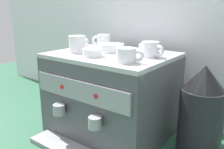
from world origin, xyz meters
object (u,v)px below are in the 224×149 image
ceramic_cup_2 (151,49)px  milk_pitcher (56,102)px  ceramic_cup_0 (103,40)px  ceramic_bowl_1 (148,48)px  ceramic_cup_3 (127,55)px  ceramic_bowl_2 (93,53)px  espresso_machine (111,94)px  ceramic_cup_1 (78,44)px  coffee_grinder (201,114)px  ceramic_bowl_0 (111,48)px

ceramic_cup_2 → milk_pitcher: size_ratio=1.01×
ceramic_cup_0 → ceramic_bowl_1: size_ratio=1.13×
milk_pitcher → ceramic_cup_0: bearing=29.2°
ceramic_cup_0 → ceramic_cup_3: bearing=-38.6°
ceramic_bowl_2 → ceramic_cup_3: bearing=-4.4°
espresso_machine → ceramic_cup_1: ceramic_cup_1 is taller
ceramic_cup_2 → ceramic_bowl_1: ceramic_cup_2 is taller
ceramic_cup_0 → milk_pitcher: 0.50m
ceramic_bowl_1 → coffee_grinder: 0.40m
ceramic_cup_0 → milk_pitcher: (-0.27, -0.15, -0.39)m
coffee_grinder → ceramic_cup_3: bearing=-144.9°
ceramic_bowl_2 → ceramic_cup_1: bearing=165.0°
ceramic_bowl_0 → ceramic_bowl_1: same height
ceramic_cup_1 → coffee_grinder: size_ratio=0.31×
ceramic_cup_3 → milk_pitcher: ceramic_cup_3 is taller
espresso_machine → milk_pitcher: 0.46m
milk_pitcher → ceramic_bowl_0: bearing=5.4°
espresso_machine → milk_pitcher: bearing=-179.6°
espresso_machine → ceramic_cup_0: bearing=139.4°
ceramic_cup_0 → coffee_grinder: bearing=-8.7°
ceramic_cup_0 → ceramic_cup_2: size_ratio=0.93×
ceramic_cup_0 → ceramic_cup_2: bearing=-17.2°
ceramic_bowl_0 → ceramic_bowl_1: 0.19m
ceramic_bowl_1 → milk_pitcher: size_ratio=0.83×
espresso_machine → coffee_grinder: size_ratio=1.41×
ceramic_cup_1 → espresso_machine: bearing=29.2°
ceramic_cup_2 → ceramic_cup_0: bearing=162.8°
ceramic_bowl_1 → ceramic_bowl_0: bearing=-146.3°
ceramic_cup_3 → ceramic_bowl_0: 0.26m
milk_pitcher → ceramic_cup_1: bearing=-15.1°
ceramic_cup_0 → ceramic_bowl_0: 0.18m
espresso_machine → ceramic_cup_2: bearing=9.5°
ceramic_cup_3 → coffee_grinder: 0.41m
ceramic_bowl_2 → milk_pitcher: 0.57m
ceramic_bowl_0 → ceramic_bowl_2: (0.01, -0.15, -0.00)m
ceramic_cup_3 → milk_pitcher: (-0.62, 0.13, -0.39)m
ceramic_cup_1 → ceramic_bowl_2: bearing=-15.0°
ceramic_cup_2 → ceramic_bowl_0: ceramic_cup_2 is taller
ceramic_bowl_1 → ceramic_cup_3: bearing=-79.8°
ceramic_cup_1 → coffee_grinder: bearing=13.0°
milk_pitcher → espresso_machine: bearing=0.4°
ceramic_bowl_2 → ceramic_cup_0: bearing=119.8°
milk_pitcher → ceramic_cup_3: bearing=-11.7°
ceramic_cup_0 → milk_pitcher: size_ratio=0.93×
ceramic_cup_0 → espresso_machine: bearing=-40.6°
ceramic_bowl_1 → milk_pitcher: ceramic_bowl_1 is taller
espresso_machine → ceramic_cup_0: size_ratio=5.31×
ceramic_cup_3 → ceramic_bowl_2: 0.20m
ceramic_bowl_0 → ceramic_bowl_2: ceramic_bowl_0 is taller
espresso_machine → coffee_grinder: 0.44m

